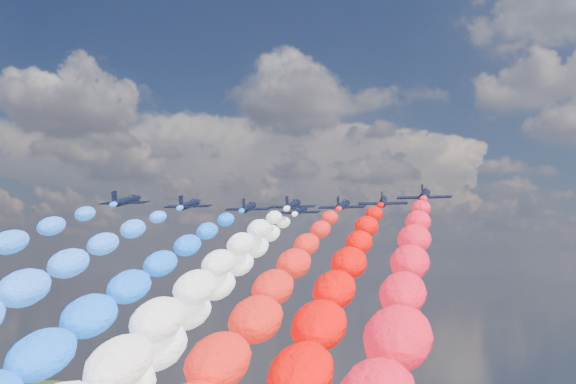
# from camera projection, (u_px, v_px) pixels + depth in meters

# --- Properties ---
(jet_0) EXTENTS (9.23, 12.32, 4.95)m
(jet_0) POSITION_uv_depth(u_px,v_px,m) (126.00, 201.00, 127.06)
(jet_0) COLOR black
(jet_1) EXTENTS (8.76, 11.98, 4.95)m
(jet_1) POSITION_uv_depth(u_px,v_px,m) (189.00, 205.00, 134.42)
(jet_1) COLOR black
(jet_2) EXTENTS (9.31, 12.38, 4.95)m
(jet_2) POSITION_uv_depth(u_px,v_px,m) (249.00, 207.00, 140.94)
(jet_2) COLOR black
(trail_2) EXTENTS (7.00, 130.53, 46.24)m
(trail_2) POSITION_uv_depth(u_px,v_px,m) (68.00, 355.00, 74.28)
(trail_2) COLOR #1162FF
(jet_3) EXTENTS (8.96, 12.13, 4.95)m
(jet_3) POSITION_uv_depth(u_px,v_px,m) (293.00, 205.00, 135.46)
(jet_3) COLOR black
(trail_3) EXTENTS (7.00, 130.53, 46.24)m
(trail_3) POSITION_uv_depth(u_px,v_px,m) (140.00, 362.00, 68.79)
(trail_3) COLOR white
(jet_4) EXTENTS (9.45, 12.48, 4.95)m
(jet_4) POSITION_uv_depth(u_px,v_px,m) (300.00, 211.00, 148.96)
(jet_4) COLOR black
(trail_4) EXTENTS (7.00, 130.53, 46.24)m
(trail_4) POSITION_uv_depth(u_px,v_px,m) (177.00, 347.00, 82.29)
(trail_4) COLOR white
(jet_5) EXTENTS (9.26, 12.34, 4.95)m
(jet_5) POSITION_uv_depth(u_px,v_px,m) (343.00, 205.00, 136.24)
(jet_5) COLOR black
(trail_5) EXTENTS (7.00, 130.53, 46.24)m
(trail_5) POSITION_uv_depth(u_px,v_px,m) (239.00, 361.00, 69.58)
(trail_5) COLOR red
(jet_6) EXTENTS (9.34, 12.39, 4.95)m
(jet_6) POSITION_uv_depth(u_px,v_px,m) (383.00, 202.00, 128.34)
(jet_6) COLOR black
(trail_6) EXTENTS (7.00, 130.53, 46.24)m
(trail_6) POSITION_uv_depth(u_px,v_px,m) (310.00, 373.00, 61.68)
(trail_6) COLOR #EB0301
(jet_7) EXTENTS (9.17, 12.27, 4.95)m
(jet_7) POSITION_uv_depth(u_px,v_px,m) (425.00, 195.00, 117.13)
(jet_7) COLOR black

